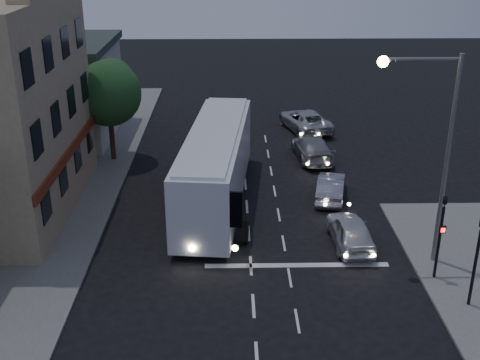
{
  "coord_description": "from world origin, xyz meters",
  "views": [
    {
      "loc": [
        -0.86,
        -20.57,
        13.51
      ],
      "look_at": [
        -0.39,
        6.38,
        2.2
      ],
      "focal_mm": 45.0,
      "sensor_mm": 36.0,
      "label": 1
    }
  ],
  "objects_px": {
    "tour_bus": "(216,164)",
    "car_sedan_a": "(331,187)",
    "street_tree": "(108,90)",
    "streetlight": "(434,138)",
    "car_suv": "(350,231)",
    "car_sedan_b": "(312,148)",
    "traffic_signal_side": "(477,252)",
    "traffic_signal_main": "(441,228)",
    "car_sedan_c": "(305,120)"
  },
  "relations": [
    {
      "from": "car_suv",
      "to": "traffic_signal_side",
      "type": "distance_m",
      "value": 6.43
    },
    {
      "from": "tour_bus",
      "to": "car_sedan_c",
      "type": "relative_size",
      "value": 2.43
    },
    {
      "from": "car_suv",
      "to": "traffic_signal_side",
      "type": "relative_size",
      "value": 1.01
    },
    {
      "from": "car_sedan_b",
      "to": "traffic_signal_main",
      "type": "distance_m",
      "value": 14.73
    },
    {
      "from": "car_sedan_a",
      "to": "traffic_signal_main",
      "type": "distance_m",
      "value": 8.91
    },
    {
      "from": "car_sedan_a",
      "to": "streetlight",
      "type": "relative_size",
      "value": 0.45
    },
    {
      "from": "tour_bus",
      "to": "car_sedan_c",
      "type": "xyz_separation_m",
      "value": [
        6.16,
        12.22,
        -1.41
      ]
    },
    {
      "from": "car_sedan_c",
      "to": "streetlight",
      "type": "bearing_deg",
      "value": 83.27
    },
    {
      "from": "street_tree",
      "to": "car_sedan_c",
      "type": "bearing_deg",
      "value": 24.64
    },
    {
      "from": "car_sedan_c",
      "to": "car_suv",
      "type": "bearing_deg",
      "value": 75.03
    },
    {
      "from": "car_sedan_a",
      "to": "traffic_signal_main",
      "type": "xyz_separation_m",
      "value": [
        3.07,
        -8.18,
        1.76
      ]
    },
    {
      "from": "car_sedan_b",
      "to": "traffic_signal_main",
      "type": "height_order",
      "value": "traffic_signal_main"
    },
    {
      "from": "tour_bus",
      "to": "streetlight",
      "type": "relative_size",
      "value": 1.48
    },
    {
      "from": "tour_bus",
      "to": "car_suv",
      "type": "xyz_separation_m",
      "value": [
        6.24,
        -4.86,
        -1.46
      ]
    },
    {
      "from": "car_suv",
      "to": "car_sedan_a",
      "type": "relative_size",
      "value": 1.03
    },
    {
      "from": "car_suv",
      "to": "car_sedan_c",
      "type": "bearing_deg",
      "value": -92.24
    },
    {
      "from": "car_sedan_c",
      "to": "traffic_signal_main",
      "type": "bearing_deg",
      "value": 83.38
    },
    {
      "from": "tour_bus",
      "to": "car_sedan_b",
      "type": "bearing_deg",
      "value": 52.83
    },
    {
      "from": "traffic_signal_side",
      "to": "car_suv",
      "type": "bearing_deg",
      "value": 126.27
    },
    {
      "from": "traffic_signal_main",
      "to": "car_sedan_c",
      "type": "bearing_deg",
      "value": 98.64
    },
    {
      "from": "car_sedan_a",
      "to": "street_tree",
      "type": "xyz_separation_m",
      "value": [
        -12.74,
        6.06,
        3.84
      ]
    },
    {
      "from": "traffic_signal_side",
      "to": "street_tree",
      "type": "xyz_separation_m",
      "value": [
        -16.51,
        16.22,
        2.08
      ]
    },
    {
      "from": "car_suv",
      "to": "streetlight",
      "type": "distance_m",
      "value": 5.93
    },
    {
      "from": "car_sedan_a",
      "to": "car_sedan_b",
      "type": "xyz_separation_m",
      "value": [
        -0.22,
        6.07,
        0.06
      ]
    },
    {
      "from": "traffic_signal_side",
      "to": "streetlight",
      "type": "distance_m",
      "value": 4.84
    },
    {
      "from": "tour_bus",
      "to": "car_sedan_a",
      "type": "relative_size",
      "value": 3.31
    },
    {
      "from": "tour_bus",
      "to": "car_suv",
      "type": "relative_size",
      "value": 3.2
    },
    {
      "from": "streetlight",
      "to": "car_suv",
      "type": "bearing_deg",
      "value": 149.47
    },
    {
      "from": "car_sedan_b",
      "to": "street_tree",
      "type": "bearing_deg",
      "value": -4.86
    },
    {
      "from": "tour_bus",
      "to": "car_sedan_b",
      "type": "relative_size",
      "value": 2.68
    },
    {
      "from": "tour_bus",
      "to": "traffic_signal_main",
      "type": "bearing_deg",
      "value": -34.84
    },
    {
      "from": "car_suv",
      "to": "traffic_signal_side",
      "type": "xyz_separation_m",
      "value": [
        3.67,
        -5.0,
        1.71
      ]
    },
    {
      "from": "car_sedan_a",
      "to": "car_sedan_b",
      "type": "relative_size",
      "value": 0.81
    },
    {
      "from": "car_suv",
      "to": "car_sedan_c",
      "type": "xyz_separation_m",
      "value": [
        -0.09,
        17.07,
        0.05
      ]
    },
    {
      "from": "tour_bus",
      "to": "traffic_signal_main",
      "type": "xyz_separation_m",
      "value": [
        9.21,
        -7.88,
        0.25
      ]
    },
    {
      "from": "streetlight",
      "to": "street_tree",
      "type": "distance_m",
      "value": 20.19
    },
    {
      "from": "car_sedan_b",
      "to": "car_sedan_a",
      "type": "bearing_deg",
      "value": 87.22
    },
    {
      "from": "car_sedan_c",
      "to": "traffic_signal_main",
      "type": "height_order",
      "value": "traffic_signal_main"
    },
    {
      "from": "traffic_signal_side",
      "to": "street_tree",
      "type": "distance_m",
      "value": 23.24
    },
    {
      "from": "tour_bus",
      "to": "traffic_signal_side",
      "type": "height_order",
      "value": "traffic_signal_side"
    },
    {
      "from": "tour_bus",
      "to": "car_sedan_a",
      "type": "height_order",
      "value": "tour_bus"
    },
    {
      "from": "traffic_signal_side",
      "to": "traffic_signal_main",
      "type": "bearing_deg",
      "value": 109.49
    },
    {
      "from": "car_sedan_b",
      "to": "streetlight",
      "type": "height_order",
      "value": "streetlight"
    },
    {
      "from": "car_suv",
      "to": "street_tree",
      "type": "distance_m",
      "value": 17.47
    },
    {
      "from": "car_sedan_c",
      "to": "traffic_signal_main",
      "type": "distance_m",
      "value": 20.39
    },
    {
      "from": "car_sedan_a",
      "to": "car_sedan_b",
      "type": "height_order",
      "value": "car_sedan_b"
    },
    {
      "from": "car_suv",
      "to": "car_sedan_a",
      "type": "bearing_deg",
      "value": -91.45
    },
    {
      "from": "streetlight",
      "to": "street_tree",
      "type": "height_order",
      "value": "streetlight"
    },
    {
      "from": "street_tree",
      "to": "traffic_signal_main",
      "type": "bearing_deg",
      "value": -42.03
    },
    {
      "from": "tour_bus",
      "to": "car_suv",
      "type": "bearing_deg",
      "value": -32.18
    }
  ]
}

